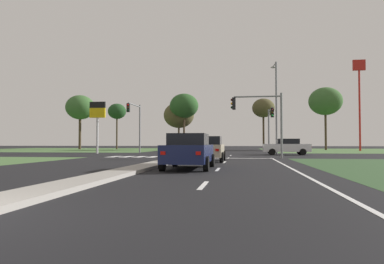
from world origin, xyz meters
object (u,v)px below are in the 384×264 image
Objects in this scene: traffic_signal_near_right at (262,114)px; treeline_second at (117,112)px; street_lamp_second at (276,103)px; traffic_signal_far_left at (136,119)px; pedestrian_at_median at (206,143)px; car_white_second at (287,147)px; fastfood_pole_sign at (359,85)px; car_beige_fourth at (209,149)px; treeline_fifth at (263,108)px; car_navy_near at (189,151)px; treeline_third at (179,115)px; fuel_price_totem at (97,116)px; treeline_fourth at (184,106)px; treeline_near at (80,108)px; car_silver_third at (202,145)px; car_maroon_fifth at (191,146)px; traffic_signal_far_right at (270,122)px; treeline_sixth at (325,101)px.

treeline_second is at bearing 124.72° from traffic_signal_near_right.
street_lamp_second is 37.45m from treeline_second.
traffic_signal_far_left reaches higher than pedestrian_at_median.
fastfood_pole_sign is at bearing -33.74° from car_white_second.
treeline_fifth is at bearing 81.09° from car_beige_fourth.
car_navy_near is 0.55× the size of treeline_fifth.
fuel_price_totem is at bearing -103.12° from treeline_third.
treeline_fourth is (2.54, 18.98, 3.41)m from traffic_signal_far_left.
treeline_near reaches higher than treeline_second.
traffic_signal_far_left is (-16.58, 3.21, 3.15)m from car_white_second.
car_silver_third reaches higher than car_maroon_fifth.
treeline_near is (-47.47, 6.74, -1.99)m from fastfood_pole_sign.
fuel_price_totem is at bearing 66.98° from car_silver_third.
traffic_signal_far_right is (5.15, 16.45, 2.70)m from car_beige_fourth.
treeline_second is 37.37m from treeline_sixth.
treeline_fifth is at bearing 50.06° from traffic_signal_far_left.
car_silver_third is 6.62m from treeline_third.
street_lamp_second is 20.32m from treeline_fifth.
traffic_signal_far_left is 0.60× the size of street_lamp_second.
treeline_fourth is at bearing -21.48° from treeline_second.
car_navy_near is 0.80× the size of traffic_signal_far_left.
traffic_signal_far_right is at bearing -56.77° from treeline_third.
traffic_signal_far_right is at bearing 115.26° from car_silver_third.
street_lamp_second reaches higher than treeline_third.
car_maroon_fifth is 0.74× the size of fuel_price_totem.
treeline_fourth reaches higher than fuel_price_totem.
street_lamp_second is at bearing -89.66° from treeline_fifth.
fuel_price_totem is 27.16m from treeline_second.
treeline_near reaches higher than treeline_fourth.
fuel_price_totem reaches higher than traffic_signal_far_left.
traffic_signal_far_right reaches higher than car_maroon_fifth.
treeline_third reaches higher than pedestrian_at_median.
pedestrian_at_median is at bearing -44.56° from treeline_second.
treeline_near is at bearing 52.69° from car_white_second.
treeline_sixth reaches higher than pedestrian_at_median.
car_navy_near is 45.24m from fastfood_pole_sign.
pedestrian_at_median is at bearing -33.91° from treeline_near.
treeline_fourth reaches higher than treeline_second.
traffic_signal_far_left is at bearing 75.08° from car_silver_third.
treeline_fifth is at bearing 46.08° from fuel_price_totem.
fastfood_pole_sign is at bearing 93.77° from pedestrian_at_median.
treeline_near is at bearing 172.49° from treeline_fifth.
car_white_second is at bearing -64.38° from traffic_signal_far_right.
car_beige_fourth is 2.60× the size of pedestrian_at_median.
car_maroon_fifth is at bearing -73.21° from treeline_third.
fastfood_pole_sign reaches higher than pedestrian_at_median.
treeline_near reaches higher than traffic_signal_far_left.
treeline_near is at bearing 119.43° from fuel_price_totem.
treeline_fourth reaches higher than treeline_third.
car_navy_near is at bearing 98.07° from car_maroon_fifth.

